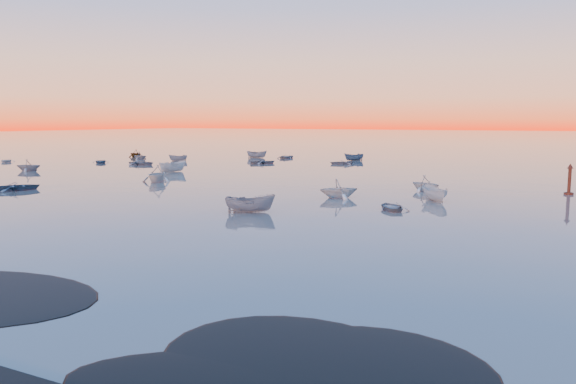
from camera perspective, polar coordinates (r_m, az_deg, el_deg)
The scene contains 4 objects.
ground at distance 115.76m, azimuth 14.75°, elevation 3.56°, with size 600.00×600.00×0.00m, color #6C615A.
moored_fleet at distance 70.63m, azimuth 6.68°, elevation 1.50°, with size 124.00×58.00×1.20m, color white, non-canonical shape.
boat_near_center at distance 43.61m, azimuth -3.86°, elevation -2.06°, with size 3.93×1.66×1.36m, color gray.
channel_marker at distance 60.04m, azimuth 26.68°, elevation 0.92°, with size 0.87×0.87×3.09m.
Camera 1 is at (24.16, -12.99, 7.09)m, focal length 35.00 mm.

